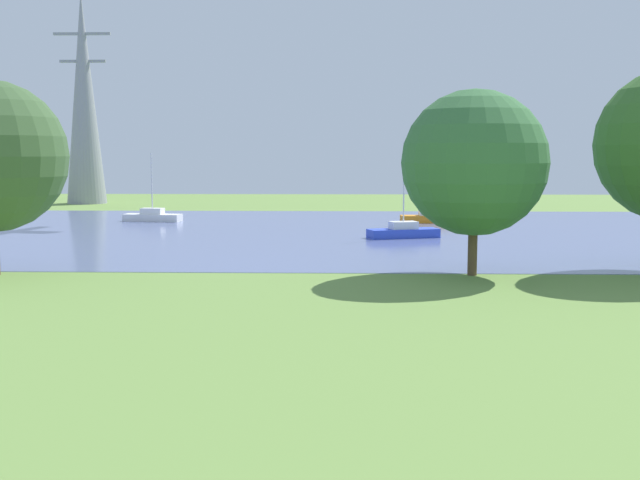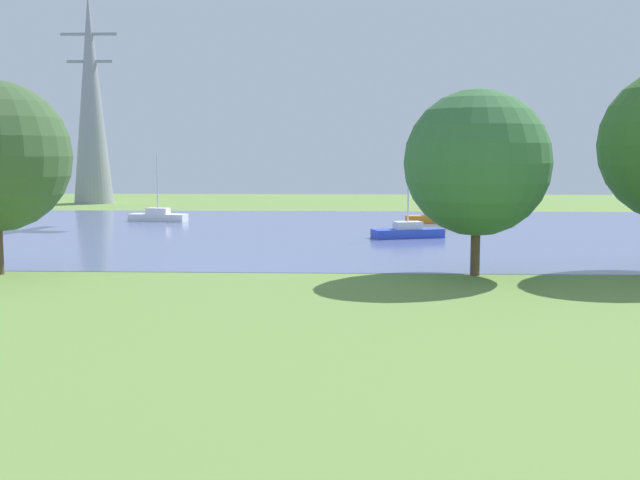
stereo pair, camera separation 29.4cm
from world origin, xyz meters
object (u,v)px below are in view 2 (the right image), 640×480
object	(u,v)px
tree_east_far	(477,163)
electricity_pylon	(91,98)
sailboat_orange	(435,217)
sailboat_blue	(408,231)
sailboat_white	(158,216)

from	to	relation	value
tree_east_far	electricity_pylon	world-z (taller)	electricity_pylon
tree_east_far	electricity_pylon	size ratio (longest dim) A/B	0.37
sailboat_orange	tree_east_far	world-z (taller)	tree_east_far
sailboat_orange	tree_east_far	bearing A→B (deg)	-92.14
electricity_pylon	sailboat_blue	bearing A→B (deg)	-46.97
sailboat_orange	sailboat_blue	world-z (taller)	sailboat_orange
sailboat_blue	electricity_pylon	world-z (taller)	electricity_pylon
sailboat_white	sailboat_blue	world-z (taller)	sailboat_blue
electricity_pylon	sailboat_orange	bearing A→B (deg)	-33.50
tree_east_far	sailboat_white	bearing A→B (deg)	127.87
sailboat_blue	tree_east_far	bearing A→B (deg)	-82.85
sailboat_white	sailboat_orange	size ratio (longest dim) A/B	0.81
sailboat_white	electricity_pylon	distance (m)	29.14
sailboat_white	tree_east_far	world-z (taller)	tree_east_far
sailboat_white	sailboat_orange	distance (m)	23.13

